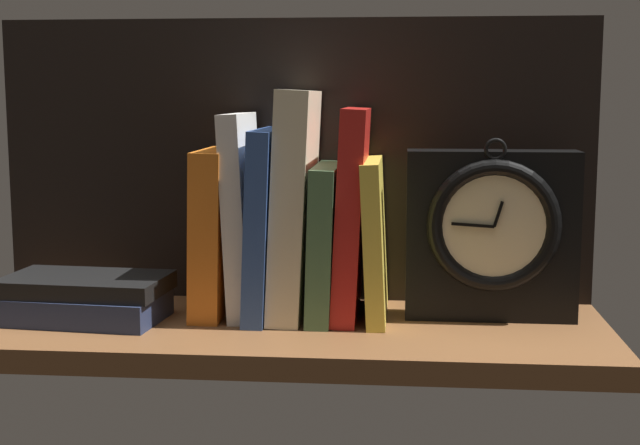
{
  "coord_description": "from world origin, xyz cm",
  "views": [
    {
      "loc": [
        13.25,
        -94.98,
        24.94
      ],
      "look_at": [
        3.88,
        4.01,
        10.6
      ],
      "focal_mm": 50.26,
      "sensor_mm": 36.0,
      "label": 1
    }
  ],
  "objects_px": {
    "book_red_requiem": "(351,213)",
    "framed_clock": "(491,233)",
    "book_blue_modern": "(265,223)",
    "book_stack_side": "(87,298)",
    "book_cream_twain": "(294,204)",
    "book_green_romantic": "(325,241)",
    "book_white_catcher": "(242,215)",
    "book_yellow_seinlanguage": "(375,239)",
    "book_orange_pandolfini": "(215,232)"
  },
  "relations": [
    {
      "from": "book_red_requiem",
      "to": "framed_clock",
      "type": "relative_size",
      "value": 1.15
    },
    {
      "from": "book_blue_modern",
      "to": "book_stack_side",
      "type": "xyz_separation_m",
      "value": [
        -0.19,
        -0.05,
        -0.08
      ]
    },
    {
      "from": "book_blue_modern",
      "to": "book_cream_twain",
      "type": "relative_size",
      "value": 0.83
    },
    {
      "from": "book_green_romantic",
      "to": "framed_clock",
      "type": "bearing_deg",
      "value": -0.03
    },
    {
      "from": "book_white_catcher",
      "to": "framed_clock",
      "type": "distance_m",
      "value": 0.28
    },
    {
      "from": "book_yellow_seinlanguage",
      "to": "book_orange_pandolfini",
      "type": "bearing_deg",
      "value": 180.0
    },
    {
      "from": "book_red_requiem",
      "to": "book_green_romantic",
      "type": "bearing_deg",
      "value": 180.0
    },
    {
      "from": "book_green_romantic",
      "to": "book_yellow_seinlanguage",
      "type": "height_order",
      "value": "book_yellow_seinlanguage"
    },
    {
      "from": "book_red_requiem",
      "to": "book_yellow_seinlanguage",
      "type": "relative_size",
      "value": 1.32
    },
    {
      "from": "book_orange_pandolfini",
      "to": "book_stack_side",
      "type": "bearing_deg",
      "value": -160.2
    },
    {
      "from": "framed_clock",
      "to": "book_red_requiem",
      "type": "bearing_deg",
      "value": 179.97
    },
    {
      "from": "book_yellow_seinlanguage",
      "to": "book_stack_side",
      "type": "bearing_deg",
      "value": -171.27
    },
    {
      "from": "book_yellow_seinlanguage",
      "to": "book_green_romantic",
      "type": "bearing_deg",
      "value": 180.0
    },
    {
      "from": "book_red_requiem",
      "to": "book_orange_pandolfini",
      "type": "bearing_deg",
      "value": 180.0
    },
    {
      "from": "book_orange_pandolfini",
      "to": "book_yellow_seinlanguage",
      "type": "xyz_separation_m",
      "value": [
        0.18,
        0.0,
        -0.01
      ]
    },
    {
      "from": "book_yellow_seinlanguage",
      "to": "book_stack_side",
      "type": "xyz_separation_m",
      "value": [
        -0.32,
        -0.05,
        -0.06
      ]
    },
    {
      "from": "book_white_catcher",
      "to": "book_yellow_seinlanguage",
      "type": "xyz_separation_m",
      "value": [
        0.15,
        0.0,
        -0.03
      ]
    },
    {
      "from": "book_blue_modern",
      "to": "book_red_requiem",
      "type": "relative_size",
      "value": 0.9
    },
    {
      "from": "book_orange_pandolfini",
      "to": "book_cream_twain",
      "type": "xyz_separation_m",
      "value": [
        0.09,
        0.0,
        0.03
      ]
    },
    {
      "from": "book_white_catcher",
      "to": "book_stack_side",
      "type": "relative_size",
      "value": 1.24
    },
    {
      "from": "book_green_romantic",
      "to": "framed_clock",
      "type": "xyz_separation_m",
      "value": [
        0.18,
        -0.0,
        0.01
      ]
    },
    {
      "from": "book_yellow_seinlanguage",
      "to": "book_white_catcher",
      "type": "bearing_deg",
      "value": 180.0
    },
    {
      "from": "book_orange_pandolfini",
      "to": "book_white_catcher",
      "type": "bearing_deg",
      "value": 0.0
    },
    {
      "from": "book_orange_pandolfini",
      "to": "framed_clock",
      "type": "bearing_deg",
      "value": -0.01
    },
    {
      "from": "framed_clock",
      "to": "book_stack_side",
      "type": "height_order",
      "value": "framed_clock"
    },
    {
      "from": "book_blue_modern",
      "to": "book_cream_twain",
      "type": "xyz_separation_m",
      "value": [
        0.03,
        0.0,
        0.02
      ]
    },
    {
      "from": "book_blue_modern",
      "to": "book_white_catcher",
      "type": "bearing_deg",
      "value": 180.0
    },
    {
      "from": "framed_clock",
      "to": "book_blue_modern",
      "type": "bearing_deg",
      "value": 179.98
    },
    {
      "from": "book_yellow_seinlanguage",
      "to": "book_stack_side",
      "type": "relative_size",
      "value": 0.96
    },
    {
      "from": "book_green_romantic",
      "to": "book_stack_side",
      "type": "height_order",
      "value": "book_green_romantic"
    },
    {
      "from": "book_white_catcher",
      "to": "framed_clock",
      "type": "xyz_separation_m",
      "value": [
        0.28,
        -0.0,
        -0.02
      ]
    },
    {
      "from": "book_orange_pandolfini",
      "to": "book_white_catcher",
      "type": "xyz_separation_m",
      "value": [
        0.03,
        0.0,
        0.02
      ]
    },
    {
      "from": "book_yellow_seinlanguage",
      "to": "framed_clock",
      "type": "bearing_deg",
      "value": -0.04
    },
    {
      "from": "book_blue_modern",
      "to": "framed_clock",
      "type": "height_order",
      "value": "book_blue_modern"
    },
    {
      "from": "book_green_romantic",
      "to": "book_yellow_seinlanguage",
      "type": "distance_m",
      "value": 0.06
    },
    {
      "from": "book_orange_pandolfini",
      "to": "book_green_romantic",
      "type": "xyz_separation_m",
      "value": [
        0.13,
        0.0,
        -0.01
      ]
    },
    {
      "from": "book_blue_modern",
      "to": "book_red_requiem",
      "type": "bearing_deg",
      "value": 0.0
    },
    {
      "from": "book_orange_pandolfini",
      "to": "book_cream_twain",
      "type": "distance_m",
      "value": 0.1
    },
    {
      "from": "book_stack_side",
      "to": "book_cream_twain",
      "type": "bearing_deg",
      "value": 12.13
    },
    {
      "from": "book_green_romantic",
      "to": "book_stack_side",
      "type": "relative_size",
      "value": 0.93
    },
    {
      "from": "book_blue_modern",
      "to": "book_red_requiem",
      "type": "xyz_separation_m",
      "value": [
        0.1,
        0.0,
        0.01
      ]
    },
    {
      "from": "book_red_requiem",
      "to": "book_yellow_seinlanguage",
      "type": "height_order",
      "value": "book_red_requiem"
    },
    {
      "from": "book_cream_twain",
      "to": "framed_clock",
      "type": "xyz_separation_m",
      "value": [
        0.22,
        -0.0,
        -0.03
      ]
    },
    {
      "from": "book_blue_modern",
      "to": "framed_clock",
      "type": "bearing_deg",
      "value": -0.02
    },
    {
      "from": "book_cream_twain",
      "to": "framed_clock",
      "type": "height_order",
      "value": "book_cream_twain"
    },
    {
      "from": "book_yellow_seinlanguage",
      "to": "book_cream_twain",
      "type": "bearing_deg",
      "value": 180.0
    },
    {
      "from": "book_orange_pandolfini",
      "to": "book_cream_twain",
      "type": "height_order",
      "value": "book_cream_twain"
    },
    {
      "from": "book_green_romantic",
      "to": "book_stack_side",
      "type": "xyz_separation_m",
      "value": [
        -0.26,
        -0.05,
        -0.06
      ]
    },
    {
      "from": "book_white_catcher",
      "to": "book_green_romantic",
      "type": "bearing_deg",
      "value": 0.0
    },
    {
      "from": "book_orange_pandolfini",
      "to": "book_red_requiem",
      "type": "xyz_separation_m",
      "value": [
        0.16,
        0.0,
        0.02
      ]
    }
  ]
}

